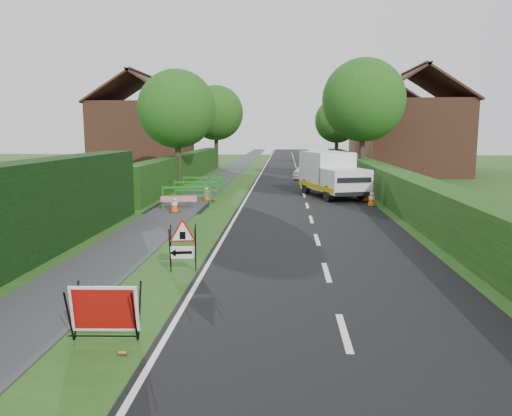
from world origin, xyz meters
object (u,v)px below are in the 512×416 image
object	(u,v)px
red_rect_sign	(104,310)
works_van	(332,173)
hatchback_car	(308,170)
triangle_sign	(181,241)

from	to	relation	value
red_rect_sign	works_van	world-z (taller)	works_van
red_rect_sign	hatchback_car	size ratio (longest dim) A/B	0.31
triangle_sign	hatchback_car	xyz separation A→B (m)	(3.94, 23.30, -0.16)
works_van	hatchback_car	bearing A→B (deg)	77.01
triangle_sign	works_van	xyz separation A→B (m)	(4.69, 13.86, 0.43)
triangle_sign	works_van	world-z (taller)	works_van
works_van	hatchback_car	size ratio (longest dim) A/B	1.52
red_rect_sign	triangle_sign	world-z (taller)	triangle_sign
triangle_sign	red_rect_sign	bearing A→B (deg)	-105.05
red_rect_sign	triangle_sign	bearing A→B (deg)	81.39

